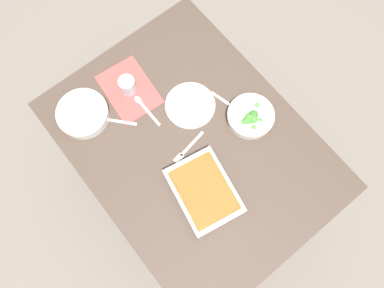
{
  "coord_description": "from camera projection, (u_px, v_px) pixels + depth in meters",
  "views": [
    {
      "loc": [
        -0.36,
        0.29,
        2.26
      ],
      "look_at": [
        0.0,
        0.0,
        0.74
      ],
      "focal_mm": 34.98,
      "sensor_mm": 36.0,
      "label": 1
    }
  ],
  "objects": [
    {
      "name": "side_plate",
      "position": [
        190.0,
        105.0,
        1.64
      ],
      "size": [
        0.22,
        0.22,
        0.01
      ],
      "primitive_type": "cylinder",
      "color": "white",
      "rests_on": "dining_table"
    },
    {
      "name": "fork_on_table",
      "position": [
        187.0,
        149.0,
        1.58
      ],
      "size": [
        0.05,
        0.18,
        0.01
      ],
      "color": "silver",
      "rests_on": "dining_table"
    },
    {
      "name": "ground_plane",
      "position": [
        192.0,
        179.0,
        2.3
      ],
      "size": [
        6.0,
        6.0,
        0.0
      ],
      "primitive_type": "plane",
      "color": "slate"
    },
    {
      "name": "spoon_by_broccoli",
      "position": [
        232.0,
        106.0,
        1.64
      ],
      "size": [
        0.17,
        0.06,
        0.01
      ],
      "color": "silver",
      "rests_on": "dining_table"
    },
    {
      "name": "spoon_spare",
      "position": [
        144.0,
        107.0,
        1.64
      ],
      "size": [
        0.18,
        0.03,
        0.01
      ],
      "color": "silver",
      "rests_on": "dining_table"
    },
    {
      "name": "stew_bowl",
      "position": [
        83.0,
        114.0,
        1.6
      ],
      "size": [
        0.22,
        0.22,
        0.06
      ],
      "color": "silver",
      "rests_on": "dining_table"
    },
    {
      "name": "placemat",
      "position": [
        129.0,
        90.0,
        1.67
      ],
      "size": [
        0.3,
        0.22,
        0.0
      ],
      "primitive_type": "cube",
      "rotation": [
        0.0,
        0.0,
        -0.09
      ],
      "color": "#B24C47",
      "rests_on": "dining_table"
    },
    {
      "name": "drink_cup",
      "position": [
        128.0,
        86.0,
        1.63
      ],
      "size": [
        0.07,
        0.07,
        0.08
      ],
      "color": "#B2BCC6",
      "rests_on": "dining_table"
    },
    {
      "name": "spoon_by_stew",
      "position": [
        111.0,
        120.0,
        1.62
      ],
      "size": [
        0.14,
        0.13,
        0.01
      ],
      "color": "silver",
      "rests_on": "dining_table"
    },
    {
      "name": "baking_dish",
      "position": [
        204.0,
        191.0,
        1.5
      ],
      "size": [
        0.34,
        0.27,
        0.06
      ],
      "color": "silver",
      "rests_on": "dining_table"
    },
    {
      "name": "broccoli_bowl",
      "position": [
        251.0,
        116.0,
        1.6
      ],
      "size": [
        0.2,
        0.2,
        0.07
      ],
      "color": "silver",
      "rests_on": "dining_table"
    },
    {
      "name": "dining_table",
      "position": [
        192.0,
        150.0,
        1.68
      ],
      "size": [
        1.2,
        0.9,
        0.74
      ],
      "color": "#4C3D33",
      "rests_on": "ground_plane"
    }
  ]
}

